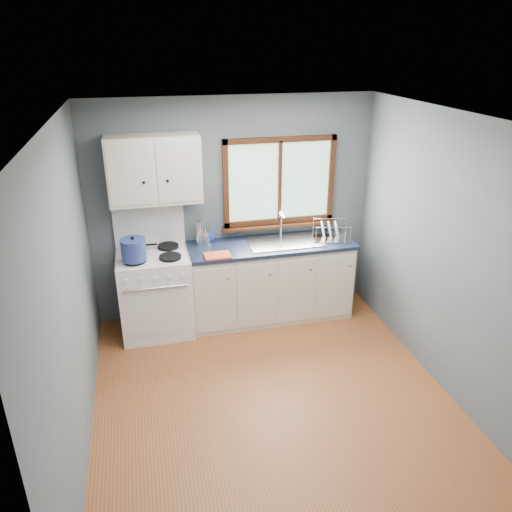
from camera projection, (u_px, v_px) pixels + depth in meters
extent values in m
cube|color=#99532A|center=(274.00, 401.00, 4.57)|extent=(3.20, 3.60, 0.02)
cube|color=white|center=(279.00, 119.00, 3.56)|extent=(3.20, 3.60, 0.02)
cube|color=#566064|center=(233.00, 209.00, 5.68)|extent=(3.20, 0.02, 2.50)
cube|color=#566064|center=(374.00, 435.00, 2.45)|extent=(3.20, 0.02, 2.50)
cube|color=#566064|center=(68.00, 299.00, 3.72)|extent=(0.02, 3.60, 2.50)
cube|color=#566064|center=(451.00, 259.00, 4.41)|extent=(0.02, 3.60, 2.50)
cube|color=white|center=(156.00, 294.00, 5.48)|extent=(0.76, 0.65, 0.92)
cube|color=white|center=(149.00, 226.00, 5.48)|extent=(0.76, 0.05, 0.44)
cube|color=silver|center=(152.00, 255.00, 5.30)|extent=(0.72, 0.59, 0.01)
cylinder|color=black|center=(135.00, 260.00, 5.12)|extent=(0.23, 0.23, 0.03)
cylinder|color=black|center=(170.00, 257.00, 5.19)|extent=(0.23, 0.23, 0.03)
cylinder|color=black|center=(134.00, 249.00, 5.38)|extent=(0.23, 0.23, 0.03)
cylinder|color=black|center=(168.00, 246.00, 5.46)|extent=(0.23, 0.23, 0.03)
cylinder|color=silver|center=(156.00, 288.00, 5.08)|extent=(0.66, 0.02, 0.02)
cube|color=silver|center=(158.00, 313.00, 5.22)|extent=(0.66, 0.01, 0.55)
cube|color=beige|center=(270.00, 282.00, 5.79)|extent=(1.85, 0.60, 0.88)
cube|color=black|center=(269.00, 311.00, 5.97)|extent=(1.85, 0.54, 0.08)
cube|color=black|center=(270.00, 245.00, 5.61)|extent=(1.89, 0.64, 0.04)
cube|color=silver|center=(286.00, 242.00, 5.64)|extent=(0.84, 0.46, 0.01)
cube|color=silver|center=(268.00, 249.00, 5.62)|extent=(0.36, 0.40, 0.14)
cube|color=silver|center=(302.00, 246.00, 5.71)|extent=(0.36, 0.40, 0.14)
cylinder|color=silver|center=(281.00, 225.00, 5.76)|extent=(0.02, 0.02, 0.28)
cylinder|color=silver|center=(283.00, 216.00, 5.64)|extent=(0.02, 0.16, 0.02)
sphere|color=silver|center=(281.00, 213.00, 5.70)|extent=(0.04, 0.04, 0.04)
cube|color=#9EC6A8|center=(279.00, 181.00, 5.65)|extent=(1.22, 0.01, 0.92)
cube|color=#40200E|center=(281.00, 140.00, 5.44)|extent=(1.30, 0.05, 0.06)
cube|color=#40200E|center=(279.00, 221.00, 5.82)|extent=(1.30, 0.05, 0.06)
cube|color=#40200E|center=(226.00, 185.00, 5.50)|extent=(0.06, 0.05, 1.00)
cube|color=#40200E|center=(331.00, 178.00, 5.77)|extent=(0.06, 0.05, 1.00)
cube|color=#40200E|center=(280.00, 182.00, 5.63)|extent=(0.03, 0.05, 0.92)
cube|color=#40200E|center=(280.00, 226.00, 5.82)|extent=(1.36, 0.10, 0.03)
cube|color=beige|center=(154.00, 170.00, 5.11)|extent=(0.95, 0.32, 0.70)
cube|color=beige|center=(131.00, 175.00, 4.91)|extent=(0.44, 0.01, 0.62)
cube|color=beige|center=(179.00, 172.00, 5.02)|extent=(0.44, 0.01, 0.62)
sphere|color=black|center=(144.00, 182.00, 4.96)|extent=(0.03, 0.03, 0.03)
sphere|color=black|center=(168.00, 181.00, 5.01)|extent=(0.03, 0.03, 0.03)
cylinder|color=black|center=(134.00, 246.00, 5.37)|extent=(0.25, 0.25, 0.05)
cube|color=black|center=(151.00, 245.00, 5.40)|extent=(0.14, 0.03, 0.01)
cylinder|color=navy|center=(134.00, 250.00, 5.05)|extent=(0.29, 0.29, 0.21)
cylinder|color=navy|center=(133.00, 240.00, 5.01)|extent=(0.30, 0.30, 0.01)
sphere|color=black|center=(132.00, 238.00, 5.00)|extent=(0.04, 0.04, 0.04)
cylinder|color=silver|center=(205.00, 237.00, 5.58)|extent=(0.15, 0.15, 0.15)
cylinder|color=silver|center=(205.00, 224.00, 5.54)|extent=(0.01, 0.01, 0.21)
cylinder|color=silver|center=(202.00, 223.00, 5.51)|extent=(0.01, 0.01, 0.25)
cylinder|color=silver|center=(205.00, 226.00, 5.51)|extent=(0.01, 0.01, 0.20)
cylinder|color=silver|center=(199.00, 233.00, 5.50)|extent=(0.08, 0.08, 0.28)
imported|color=#1E3AC5|center=(209.00, 231.00, 5.57)|extent=(0.12, 0.12, 0.28)
cube|color=#F04C2D|center=(217.00, 256.00, 5.26)|extent=(0.28, 0.20, 0.02)
cube|color=silver|center=(331.00, 238.00, 5.73)|extent=(0.46, 0.39, 0.01)
cylinder|color=silver|center=(316.00, 236.00, 5.56)|extent=(0.01, 0.01, 0.19)
cylinder|color=silver|center=(351.00, 235.00, 5.56)|extent=(0.01, 0.01, 0.19)
cylinder|color=silver|center=(313.00, 227.00, 5.83)|extent=(0.01, 0.01, 0.19)
cylinder|color=silver|center=(346.00, 226.00, 5.83)|extent=(0.01, 0.01, 0.19)
cylinder|color=silver|center=(334.00, 227.00, 5.52)|extent=(0.38, 0.09, 0.01)
cylinder|color=silver|center=(330.00, 219.00, 5.79)|extent=(0.38, 0.09, 0.01)
cylinder|color=white|center=(323.00, 230.00, 5.69)|extent=(0.10, 0.22, 0.21)
cylinder|color=white|center=(330.00, 230.00, 5.69)|extent=(0.10, 0.22, 0.21)
cylinder|color=white|center=(336.00, 230.00, 5.69)|extent=(0.10, 0.22, 0.21)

